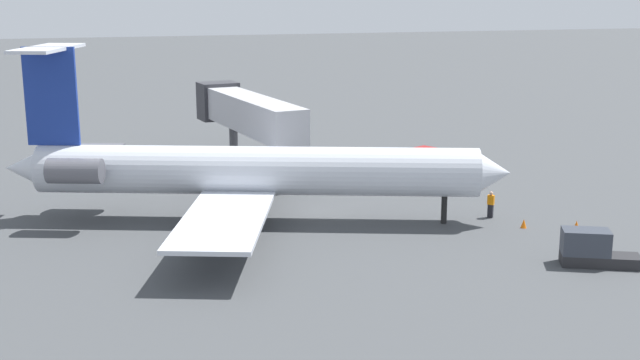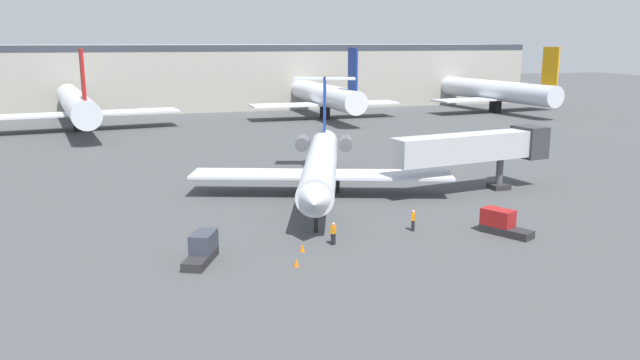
% 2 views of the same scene
% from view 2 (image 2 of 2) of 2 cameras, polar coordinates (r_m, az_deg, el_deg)
% --- Properties ---
extents(ground_plane, '(400.00, 400.00, 0.10)m').
position_cam_2_polar(ground_plane, '(57.34, 1.00, -2.49)').
color(ground_plane, '#424447').
extents(regional_jet, '(25.12, 30.08, 10.64)m').
position_cam_2_polar(regional_jet, '(61.03, 0.11, 1.62)').
color(regional_jet, silver).
rests_on(regional_jet, ground_plane).
extents(jet_bridge, '(17.47, 5.45, 6.15)m').
position_cam_2_polar(jet_bridge, '(64.26, 14.16, 2.88)').
color(jet_bridge, '#ADADB2').
rests_on(jet_bridge, ground_plane).
extents(ground_crew_marshaller, '(0.43, 0.48, 1.69)m').
position_cam_2_polar(ground_crew_marshaller, '(50.57, 8.34, -3.59)').
color(ground_crew_marshaller, black).
rests_on(ground_crew_marshaller, ground_plane).
extents(ground_crew_loader, '(0.47, 0.46, 1.69)m').
position_cam_2_polar(ground_crew_loader, '(46.71, 1.20, -4.81)').
color(ground_crew_loader, black).
rests_on(ground_crew_loader, ground_plane).
extents(baggage_tug_lead, '(2.95, 4.22, 1.90)m').
position_cam_2_polar(baggage_tug_lead, '(44.10, -10.51, -6.10)').
color(baggage_tug_lead, '#262628').
rests_on(baggage_tug_lead, ground_plane).
extents(baggage_tug_trailing, '(3.07, 4.20, 1.90)m').
position_cam_2_polar(baggage_tug_trailing, '(51.26, 15.96, -3.75)').
color(baggage_tug_trailing, '#262628').
rests_on(baggage_tug_trailing, ground_plane).
extents(traffic_cone_near, '(0.36, 0.36, 0.55)m').
position_cam_2_polar(traffic_cone_near, '(42.50, -2.14, -7.40)').
color(traffic_cone_near, orange).
rests_on(traffic_cone_near, ground_plane).
extents(traffic_cone_mid, '(0.36, 0.36, 0.55)m').
position_cam_2_polar(traffic_cone_mid, '(45.39, -1.60, -6.09)').
color(traffic_cone_mid, orange).
rests_on(traffic_cone_mid, ground_plane).
extents(terminal_building, '(149.82, 23.59, 13.80)m').
position_cam_2_polar(terminal_building, '(146.17, -10.65, 9.12)').
color(terminal_building, '#9E998E').
rests_on(terminal_building, ground_plane).
extents(parked_airliner_west_mid, '(33.53, 39.54, 13.62)m').
position_cam_2_polar(parked_airliner_west_mid, '(113.02, -21.01, 6.35)').
color(parked_airliner_west_mid, silver).
rests_on(parked_airliner_west_mid, ground_plane).
extents(parked_airliner_centre, '(28.65, 34.11, 13.55)m').
position_cam_2_polar(parked_airliner_centre, '(122.43, 0.47, 7.55)').
color(parked_airliner_centre, silver).
rests_on(parked_airliner_centre, ground_plane).
extents(parked_airliner_east_mid, '(29.03, 34.23, 13.57)m').
position_cam_2_polar(parked_airliner_east_mid, '(138.89, 15.55, 7.67)').
color(parked_airliner_east_mid, silver).
rests_on(parked_airliner_east_mid, ground_plane).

